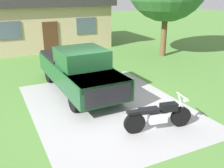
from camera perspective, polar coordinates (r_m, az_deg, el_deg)
The scene contains 5 objects.
ground_plane at distance 9.65m, azimuth -0.88°, elevation -4.97°, with size 80.00×80.00×0.00m, color #4F8137.
driveway_pad at distance 9.65m, azimuth -0.88°, elevation -4.95°, with size 5.43×7.13×0.01m, color #A1A1A1.
motorcycle at distance 8.08m, azimuth 10.30°, elevation -6.87°, with size 2.20×0.75×1.09m.
pickup_truck at distance 10.96m, azimuth -7.43°, elevation 3.31°, with size 2.13×5.67×1.90m.
neighbor_house at distance 20.31m, azimuth -15.19°, elevation 12.97°, with size 9.60×5.60×3.50m.
Camera 1 is at (-3.68, -7.92, 4.10)m, focal length 41.52 mm.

